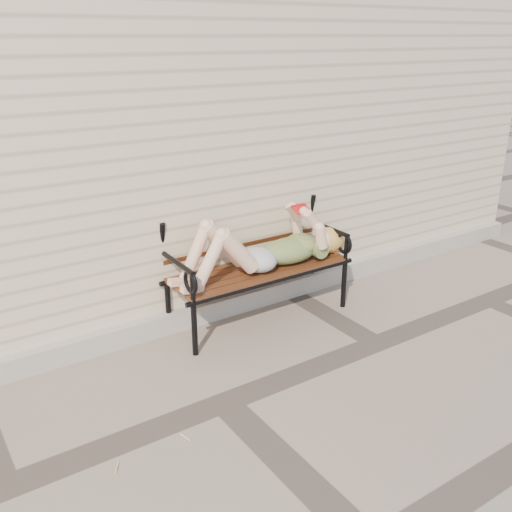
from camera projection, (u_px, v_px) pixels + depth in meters
ground at (224, 402)px, 3.37m from camera, size 80.00×80.00×0.00m
house_wall at (52, 97)px, 5.15m from camera, size 8.00×4.00×3.00m
foundation_strip at (155, 326)px, 4.10m from camera, size 8.00×0.10×0.15m
garden_bench at (253, 248)px, 4.25m from camera, size 1.51×0.60×0.98m
reading_woman at (263, 248)px, 4.15m from camera, size 1.42×0.32×0.45m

